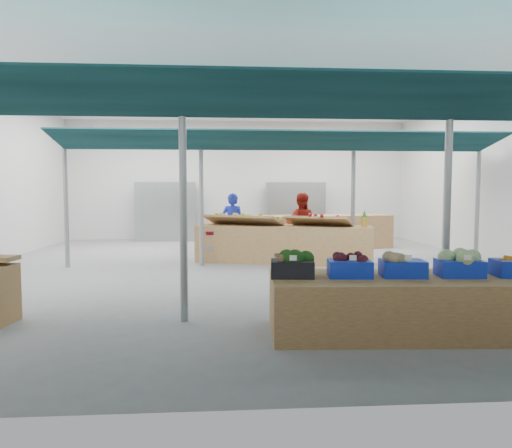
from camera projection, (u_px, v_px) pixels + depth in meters
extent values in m
plane|color=slate|center=(247.00, 269.00, 10.01)|extent=(13.00, 13.00, 0.00)
plane|color=silver|center=(246.00, 74.00, 9.71)|extent=(13.00, 13.00, 0.00)
plane|color=silver|center=(238.00, 180.00, 16.33)|extent=(12.00, 0.00, 12.00)
plane|color=silver|center=(512.00, 174.00, 10.27)|extent=(0.00, 13.00, 13.00)
cylinder|color=gray|center=(66.00, 200.00, 10.13)|extent=(0.10, 0.10, 3.00)
cylinder|color=gray|center=(183.00, 206.00, 5.85)|extent=(0.10, 0.10, 3.00)
cylinder|color=gray|center=(201.00, 200.00, 10.33)|extent=(0.10, 0.10, 3.00)
cylinder|color=gray|center=(447.00, 206.00, 6.09)|extent=(0.10, 0.10, 3.00)
cylinder|color=gray|center=(353.00, 200.00, 10.57)|extent=(0.10, 0.10, 3.00)
cylinder|color=gray|center=(478.00, 200.00, 10.77)|extent=(0.10, 0.10, 3.00)
cylinder|color=gray|center=(319.00, 101.00, 5.88)|extent=(10.00, 0.06, 0.06)
cylinder|color=gray|center=(278.00, 141.00, 10.36)|extent=(10.00, 0.06, 0.06)
cube|color=black|center=(330.00, 96.00, 5.24)|extent=(9.50, 1.28, 0.30)
cube|color=black|center=(309.00, 115.00, 6.53)|extent=(9.50, 1.28, 0.30)
cube|color=black|center=(282.00, 141.00, 9.71)|extent=(9.50, 1.28, 0.30)
cube|color=black|center=(275.00, 147.00, 11.01)|extent=(9.50, 1.28, 0.30)
cube|color=#B23F33|center=(166.00, 212.00, 15.74)|extent=(2.00, 0.50, 2.00)
cube|color=#B23F33|center=(295.00, 212.00, 16.04)|extent=(2.00, 0.50, 2.00)
cube|color=brown|center=(418.00, 305.00, 5.43)|extent=(3.55, 1.35, 0.68)
cube|color=brown|center=(284.00, 244.00, 10.92)|extent=(4.25, 2.00, 0.89)
cube|color=brown|center=(301.00, 232.00, 13.55)|extent=(5.60, 2.00, 0.99)
imported|color=#1C2CB9|center=(233.00, 225.00, 11.91)|extent=(0.68, 0.54, 1.66)
imported|color=maroon|center=(301.00, 225.00, 12.03)|extent=(0.94, 0.81, 1.66)
cube|color=black|center=(292.00, 269.00, 5.38)|extent=(0.53, 0.40, 0.20)
cube|color=white|center=(293.00, 258.00, 5.15)|extent=(0.08, 0.02, 0.06)
cube|color=#112DBB|center=(349.00, 268.00, 5.39)|extent=(0.53, 0.40, 0.20)
cube|color=white|center=(353.00, 258.00, 5.16)|extent=(0.08, 0.02, 0.06)
cube|color=#112DBB|center=(402.00, 268.00, 5.40)|extent=(0.53, 0.40, 0.20)
cube|color=white|center=(408.00, 258.00, 5.17)|extent=(0.08, 0.02, 0.06)
cube|color=#112DBB|center=(459.00, 268.00, 5.41)|extent=(0.53, 0.40, 0.20)
cube|color=white|center=(468.00, 257.00, 5.18)|extent=(0.08, 0.02, 0.06)
sphere|color=brown|center=(281.00, 258.00, 5.25)|extent=(0.09, 0.09, 0.09)
sphere|color=brown|center=(277.00, 255.00, 5.23)|extent=(0.06, 0.06, 0.06)
cylinder|color=#AD0B22|center=(210.00, 233.00, 6.45)|extent=(0.12, 0.12, 0.05)
cube|color=white|center=(210.00, 249.00, 6.41)|extent=(0.10, 0.01, 0.07)
cube|color=#997247|center=(242.00, 220.00, 10.97)|extent=(1.99, 1.53, 0.26)
cube|color=#997247|center=(319.00, 221.00, 10.63)|extent=(1.64, 1.33, 0.26)
cylinder|color=#8C6019|center=(364.00, 222.00, 10.43)|extent=(0.14, 0.14, 0.22)
cone|color=#26661E|center=(364.00, 214.00, 10.42)|extent=(0.12, 0.12, 0.18)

